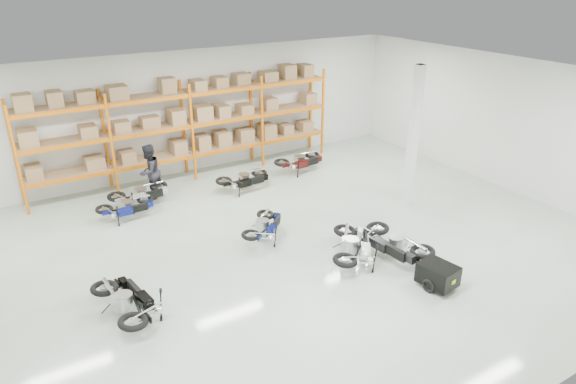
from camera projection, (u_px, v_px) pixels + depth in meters
room at (278, 174)px, 13.20m from camera, size 18.00×18.00×18.00m
pallet_rack at (187, 117)px, 18.25m from camera, size 11.28×0.98×3.62m
structural_column at (413, 137)px, 16.07m from camera, size 0.25×0.25×4.50m
moto_blue_centre at (265, 223)px, 14.54m from camera, size 1.70×1.66×1.03m
moto_silver_left at (354, 242)px, 13.34m from camera, size 1.87×2.06×1.21m
moto_black_far_left at (128, 296)px, 11.13m from camera, size 1.17×1.97×1.20m
moto_touring_right at (393, 239)px, 13.47m from camera, size 1.11×1.98×1.23m
trailer at (438, 275)px, 12.32m from camera, size 0.81×1.47×0.60m
moto_back_a at (127, 204)px, 15.73m from camera, size 1.60×0.87×1.01m
moto_back_b at (140, 190)px, 16.55m from camera, size 1.83×1.08×1.12m
moto_back_c at (245, 176)px, 17.71m from camera, size 1.71×0.90×1.09m
moto_back_d at (301, 158)px, 19.36m from camera, size 1.82×1.02×1.13m
person_back at (149, 172)px, 16.94m from camera, size 1.15×1.11×1.87m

